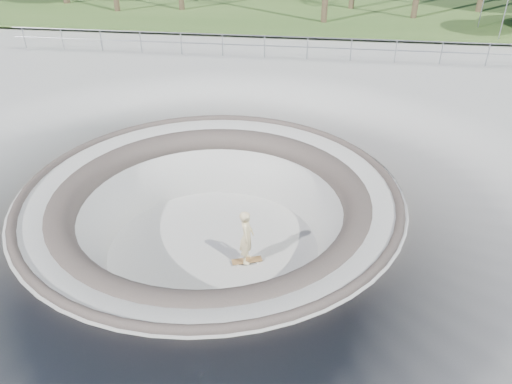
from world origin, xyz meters
TOP-DOWN VIEW (x-y plane):
  - ground at (0.00, 0.00)m, footprint 180.00×180.00m
  - skate_bowl at (0.00, 0.00)m, footprint 14.00×14.00m
  - distant_hills at (3.78, 57.17)m, footprint 103.20×45.00m
  - safety_railing at (0.00, 12.00)m, footprint 25.00×0.06m
  - skateboard at (1.06, -0.59)m, footprint 0.87×0.51m
  - skater at (1.06, -0.59)m, footprint 0.42×0.61m

SIDE VIEW (x-z plane):
  - distant_hills at x=3.78m, z-range -21.32..7.28m
  - skateboard at x=1.06m, z-range -1.87..-1.79m
  - skate_bowl at x=0.00m, z-range -3.88..0.22m
  - skater at x=1.06m, z-range -1.81..-0.22m
  - ground at x=0.00m, z-range 0.00..0.00m
  - safety_railing at x=0.00m, z-range 0.18..1.20m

